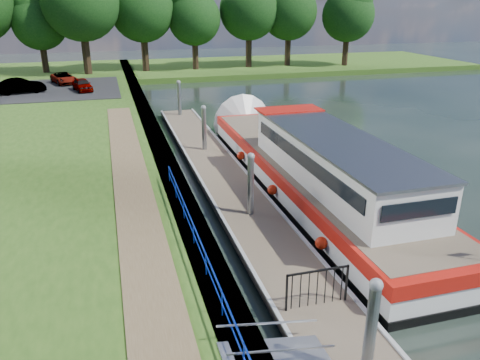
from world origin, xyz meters
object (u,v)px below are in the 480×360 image
object	(u,v)px
car_a	(82,85)
car_d	(64,78)
car_b	(21,86)
barge	(305,166)
pontoon	(223,180)

from	to	relation	value
car_a	car_d	world-z (taller)	car_a
car_a	car_b	bearing A→B (deg)	163.24
car_d	car_a	bearing A→B (deg)	-86.68
barge	car_a	size ratio (longest dim) A/B	6.48
pontoon	car_b	distance (m)	26.48
car_b	barge	bearing A→B (deg)	-163.48
car_d	barge	bearing A→B (deg)	-85.66
barge	pontoon	bearing A→B (deg)	156.79
pontoon	barge	size ratio (longest dim) A/B	1.42
car_a	car_d	bearing A→B (deg)	97.84
pontoon	car_d	world-z (taller)	car_d
pontoon	car_a	xyz separation A→B (m)	(-7.17, 23.25, 1.21)
barge	car_a	distance (m)	27.03
barge	car_a	xyz separation A→B (m)	(-10.76, 24.79, 0.30)
car_b	car_a	bearing A→B (deg)	-108.15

